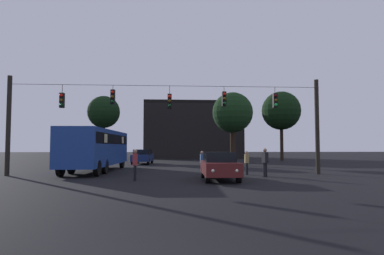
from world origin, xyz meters
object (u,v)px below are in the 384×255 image
at_px(pedestrian_crossing_center, 265,161).
at_px(tree_right_far, 233,113).
at_px(tree_left_silhouette, 281,111).
at_px(car_far_left, 143,156).
at_px(pedestrian_crossing_right, 135,163).
at_px(tree_behind_building, 104,112).
at_px(car_near_right, 219,165).
at_px(city_bus, 97,146).
at_px(pedestrian_near_bus, 202,161).
at_px(pedestrian_crossing_left, 247,162).

height_order(pedestrian_crossing_center, tree_right_far, tree_right_far).
distance_m(tree_left_silhouette, tree_right_far, 12.83).
xyz_separation_m(car_far_left, pedestrian_crossing_right, (1.05, -17.02, 0.14)).
bearing_deg(tree_behind_building, car_near_right, -65.90).
xyz_separation_m(city_bus, pedestrian_near_bus, (7.51, -2.85, -1.02)).
relative_size(pedestrian_crossing_right, tree_left_silhouette, 0.19).
bearing_deg(tree_behind_building, car_far_left, -56.02).
relative_size(pedestrian_crossing_left, tree_right_far, 0.21).
xyz_separation_m(car_near_right, car_far_left, (-5.59, 16.88, 0.00)).
bearing_deg(pedestrian_near_bus, pedestrian_crossing_center, -33.96).
height_order(pedestrian_crossing_center, tree_left_silhouette, tree_left_silhouette).
bearing_deg(tree_left_silhouette, pedestrian_crossing_left, -114.39).
relative_size(car_near_right, tree_left_silhouette, 0.49).
bearing_deg(tree_right_far, pedestrian_crossing_left, -95.93).
relative_size(city_bus, pedestrian_crossing_left, 7.31).
height_order(tree_left_silhouette, tree_right_far, tree_left_silhouette).
height_order(pedestrian_crossing_left, pedestrian_crossing_right, pedestrian_crossing_right).
distance_m(pedestrian_crossing_left, tree_behind_building, 26.70).
xyz_separation_m(pedestrian_crossing_left, tree_behind_building, (-13.66, 22.28, 5.44)).
bearing_deg(pedestrian_near_bus, pedestrian_crossing_right, -134.07).
height_order(car_near_right, tree_left_silhouette, tree_left_silhouette).
distance_m(pedestrian_crossing_left, tree_left_silhouette, 23.27).
distance_m(pedestrian_near_bus, tree_behind_building, 24.72).
xyz_separation_m(city_bus, car_far_left, (2.48, 10.06, -1.07)).
xyz_separation_m(city_bus, car_near_right, (8.08, -6.82, -1.07)).
distance_m(car_near_right, pedestrian_crossing_right, 4.55).
xyz_separation_m(pedestrian_crossing_center, pedestrian_crossing_right, (-7.53, -1.71, -0.03)).
distance_m(car_near_right, tree_right_far, 15.06).
bearing_deg(tree_left_silhouette, tree_behind_building, 175.75).
height_order(car_far_left, pedestrian_near_bus, pedestrian_near_bus).
bearing_deg(car_near_right, city_bus, 139.84).
relative_size(pedestrian_crossing_right, tree_right_far, 0.23).
bearing_deg(tree_right_far, car_far_left, 162.35).
distance_m(car_far_left, tree_behind_building, 11.77).
bearing_deg(pedestrian_crossing_right, tree_left_silhouette, 56.04).
xyz_separation_m(car_far_left, tree_behind_building, (-5.82, 8.63, 5.49)).
height_order(city_bus, car_near_right, city_bus).
xyz_separation_m(pedestrian_crossing_left, pedestrian_crossing_right, (-6.80, -3.36, 0.09)).
bearing_deg(car_near_right, tree_right_far, 76.47).
distance_m(pedestrian_crossing_center, tree_right_far, 13.13).
relative_size(pedestrian_near_bus, tree_right_far, 0.21).
bearing_deg(pedestrian_near_bus, car_near_right, -81.80).
bearing_deg(pedestrian_crossing_center, tree_behind_building, 121.02).
height_order(city_bus, pedestrian_near_bus, city_bus).
xyz_separation_m(city_bus, pedestrian_crossing_left, (10.33, -3.60, -1.02)).
bearing_deg(pedestrian_crossing_right, tree_right_far, 60.80).
xyz_separation_m(pedestrian_near_bus, tree_right_far, (3.94, 10.06, 4.26)).
distance_m(city_bus, tree_behind_building, 19.49).
relative_size(city_bus, car_near_right, 2.53).
bearing_deg(pedestrian_crossing_right, tree_behind_building, 104.98).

